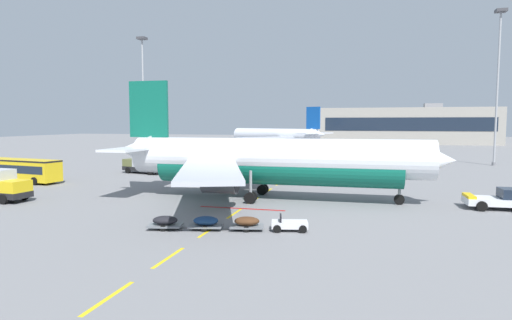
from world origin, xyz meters
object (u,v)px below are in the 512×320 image
(baggage_train, at_px, (227,223))
(apron_light_mast_far, at_px, (498,71))
(pushback_tug, at_px, (504,199))
(airliner_mid_left, at_px, (276,136))
(airliner_foreground, at_px, (271,160))
(fuel_service_truck, at_px, (146,163))
(apron_light_mast_near, at_px, (143,84))
(apron_shuttle_bus, at_px, (20,169))

(baggage_train, distance_m, apron_light_mast_far, 67.26)
(pushback_tug, distance_m, airliner_mid_left, 86.36)
(baggage_train, bearing_deg, airliner_mid_left, 99.97)
(baggage_train, height_order, apron_light_mast_far, apron_light_mast_far)
(airliner_foreground, distance_m, fuel_service_truck, 28.88)
(pushback_tug, xyz_separation_m, apron_light_mast_near, (-59.48, 42.69, 15.14))
(airliner_mid_left, relative_size, apron_light_mast_far, 1.16)
(apron_shuttle_bus, height_order, fuel_service_truck, fuel_service_truck)
(airliner_foreground, relative_size, baggage_train, 2.98)
(apron_shuttle_bus, bearing_deg, airliner_foreground, -6.66)
(airliner_mid_left, distance_m, baggage_train, 92.56)
(pushback_tug, distance_m, apron_light_mast_far, 47.48)
(airliner_foreground, bearing_deg, pushback_tug, 0.75)
(fuel_service_truck, bearing_deg, apron_light_mast_far, 26.29)
(airliner_mid_left, bearing_deg, fuel_service_truck, -96.60)
(baggage_train, relative_size, apron_light_mast_near, 0.45)
(apron_shuttle_bus, relative_size, baggage_train, 1.06)
(apron_light_mast_far, bearing_deg, fuel_service_truck, -153.71)
(pushback_tug, xyz_separation_m, apron_shuttle_bus, (-55.78, 3.73, 0.85))
(airliner_foreground, xyz_separation_m, fuel_service_truck, (-23.36, 16.82, -2.30))
(baggage_train, bearing_deg, apron_shuttle_bus, 153.22)
(pushback_tug, height_order, apron_shuttle_bus, apron_shuttle_bus)
(apron_light_mast_near, xyz_separation_m, apron_light_mast_far, (69.41, 0.88, 0.88))
(apron_shuttle_bus, relative_size, apron_light_mast_near, 0.47)
(apron_light_mast_near, bearing_deg, airliner_mid_left, 58.08)
(apron_light_mast_near, bearing_deg, apron_shuttle_bus, -84.58)
(airliner_foreground, xyz_separation_m, airliner_mid_left, (-16.29, 77.91, -0.13))
(airliner_mid_left, relative_size, baggage_train, 2.74)
(apron_shuttle_bus, bearing_deg, pushback_tug, -3.83)
(airliner_foreground, height_order, airliner_mid_left, airliner_foreground)
(apron_shuttle_bus, xyz_separation_m, fuel_service_truck, (11.00, 12.81, -0.10))
(apron_shuttle_bus, xyz_separation_m, apron_light_mast_far, (65.72, 39.84, 15.17))
(apron_light_mast_far, bearing_deg, airliner_mid_left, 144.44)
(apron_light_mast_near, distance_m, apron_light_mast_far, 69.42)
(airliner_foreground, height_order, apron_shuttle_bus, airliner_foreground)
(pushback_tug, distance_m, apron_shuttle_bus, 55.91)
(airliner_foreground, bearing_deg, apron_light_mast_near, 131.53)
(airliner_mid_left, bearing_deg, airliner_foreground, -78.19)
(airliner_foreground, relative_size, fuel_service_truck, 4.70)
(airliner_mid_left, xyz_separation_m, baggage_train, (16.02, -91.11, -3.29))
(pushback_tug, xyz_separation_m, baggage_train, (-21.69, -13.47, -0.37))
(fuel_service_truck, relative_size, baggage_train, 0.63)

